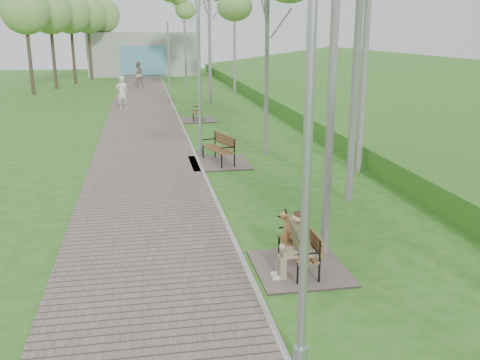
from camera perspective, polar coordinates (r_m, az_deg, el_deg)
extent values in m
cube|color=#695B55|center=(24.31, -10.26, 5.49)|extent=(3.50, 67.00, 0.04)
cube|color=#999993|center=(24.37, -6.12, 5.69)|extent=(0.10, 67.00, 0.05)
cube|color=#4F9732|center=(26.64, 20.96, 5.54)|extent=(14.00, 70.00, 1.60)
cube|color=#9E9E99|center=(53.48, -10.33, 13.11)|extent=(10.00, 5.00, 4.00)
cube|color=#4F95B1|center=(50.91, -10.29, 12.42)|extent=(4.00, 0.20, 2.60)
cube|color=#695B55|center=(10.03, 6.40, -9.31)|extent=(1.64, 1.83, 0.04)
cube|color=brown|center=(9.85, 6.18, -7.27)|extent=(0.41, 1.37, 0.04)
cube|color=brown|center=(9.82, 7.46, -5.84)|extent=(0.04, 1.37, 0.30)
cube|color=#695B55|center=(17.61, -2.19, 1.85)|extent=(1.91, 2.12, 0.04)
cube|color=brown|center=(17.50, -2.37, 3.29)|extent=(0.91, 1.66, 0.04)
cube|color=brown|center=(17.55, -1.62, 4.29)|extent=(0.50, 1.54, 0.35)
cube|color=#695B55|center=(26.15, -4.49, 6.40)|extent=(1.63, 1.81, 0.04)
cube|color=brown|center=(26.09, -4.62, 7.24)|extent=(0.52, 1.39, 0.04)
cube|color=brown|center=(26.06, -4.15, 7.78)|extent=(0.15, 1.36, 0.30)
cylinder|color=#A1A4A9|center=(7.38, 6.45, -18.20)|extent=(0.19, 0.19, 0.28)
cylinder|color=#A1A4A9|center=(6.41, 7.06, -1.42)|extent=(0.11, 0.11, 4.74)
cylinder|color=#A1A4A9|center=(18.67, -4.22, 3.03)|extent=(0.20, 0.20, 0.30)
cylinder|color=#A1A4A9|center=(18.29, -4.37, 10.32)|extent=(0.12, 0.12, 5.06)
cylinder|color=#A1A4A9|center=(18.23, -4.55, 18.41)|extent=(0.18, 0.18, 0.25)
cylinder|color=#A1A4A9|center=(38.27, -7.49, 9.46)|extent=(0.18, 0.18, 0.27)
cylinder|color=#A1A4A9|center=(38.10, -7.61, 12.65)|extent=(0.11, 0.11, 4.55)
cylinder|color=#A1A4A9|center=(38.05, -7.74, 16.14)|extent=(0.16, 0.16, 0.23)
imported|color=silver|center=(30.14, -12.47, 9.06)|extent=(0.75, 0.57, 1.85)
imported|color=gray|center=(41.91, -10.84, 11.00)|extent=(1.04, 0.86, 1.94)
cylinder|color=silver|center=(9.83, 10.09, 16.33)|extent=(0.19, 0.19, 8.78)
cylinder|color=silver|center=(18.40, 2.89, 13.68)|extent=(0.17, 0.17, 7.18)
cylinder|color=silver|center=(31.99, -3.27, 15.85)|extent=(0.19, 0.19, 8.63)
cylinder|color=silver|center=(37.85, -0.59, 16.86)|extent=(0.18, 0.18, 9.95)
cylinder|color=silver|center=(42.95, -5.91, 15.34)|extent=(0.19, 0.19, 7.99)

